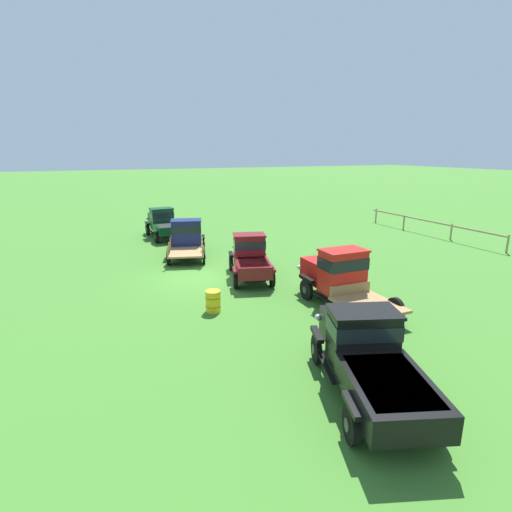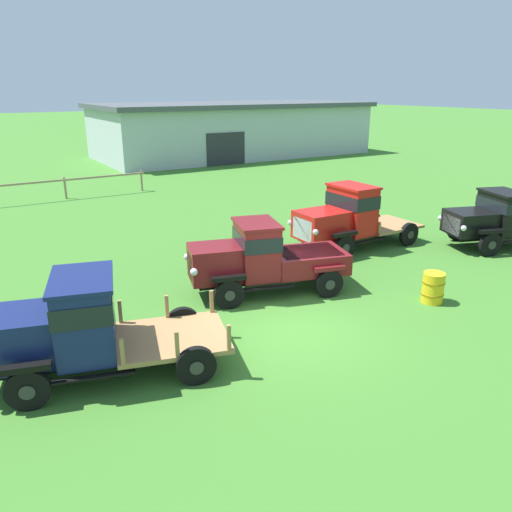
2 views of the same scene
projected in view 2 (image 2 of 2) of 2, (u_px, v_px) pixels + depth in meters
The scene contains 7 objects.
ground_plane at pixel (291, 328), 12.25m from camera, with size 240.00×240.00×0.00m, color #3D7528.
farm_shed at pixel (233, 129), 42.73m from camera, with size 22.91×10.66×4.37m.
paddock_fence at pixel (26, 187), 25.08m from camera, with size 12.26×0.53×1.15m.
vintage_truck_second_in_line at pixel (76, 326), 9.92m from camera, with size 5.20×3.12×2.14m.
vintage_truck_midrow_center at pixel (264, 257), 14.11m from camera, with size 4.79×2.85×2.10m.
vintage_truck_far_side at pixel (346, 217), 17.95m from camera, with size 5.13×2.14×2.32m.
oil_drum_beside_row at pixel (433, 288), 13.63m from camera, with size 0.61×0.61×0.85m.
Camera 2 is at (-6.50, -8.95, 5.63)m, focal length 35.00 mm.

